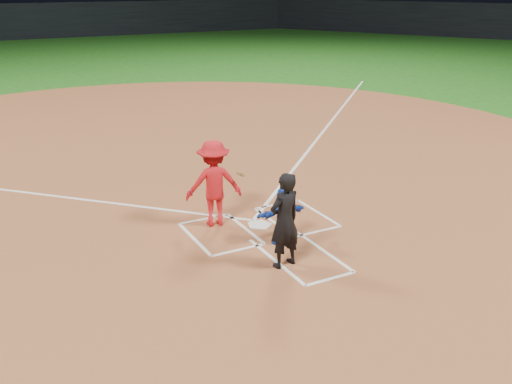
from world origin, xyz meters
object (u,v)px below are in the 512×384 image
umpire (285,220)px  catcher (283,216)px  home_plate (259,225)px  batter_at_plate (214,183)px

umpire → catcher: bearing=-130.5°
home_plate → umpire: (-0.49, -1.92, 0.94)m
home_plate → batter_at_plate: (-0.86, 0.54, 0.97)m
home_plate → umpire: bearing=75.6°
home_plate → batter_at_plate: bearing=-32.3°
catcher → batter_at_plate: bearing=-61.9°
catcher → batter_at_plate: size_ratio=0.63×
umpire → batter_at_plate: batter_at_plate is taller
catcher → batter_at_plate: batter_at_plate is taller
home_plate → catcher: bearing=90.6°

